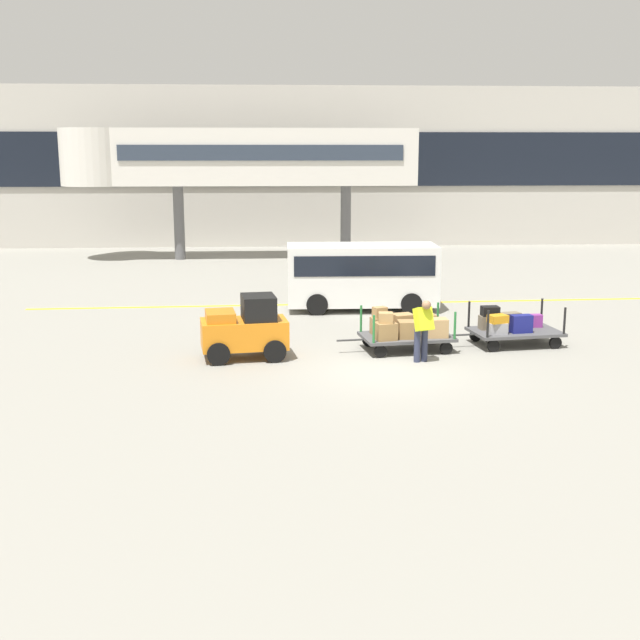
% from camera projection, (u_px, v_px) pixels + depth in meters
% --- Properties ---
extents(ground_plane, '(120.00, 120.00, 0.00)m').
position_uv_depth(ground_plane, '(389.00, 369.00, 18.86)').
color(ground_plane, gray).
extents(apron_lead_line, '(21.23, 0.86, 0.01)m').
position_uv_depth(apron_lead_line, '(349.00, 304.00, 26.94)').
color(apron_lead_line, yellow).
rests_on(apron_lead_line, ground_plane).
extents(terminal_building, '(59.22, 2.51, 8.39)m').
position_uv_depth(terminal_building, '(321.00, 167.00, 43.34)').
color(terminal_building, '#BCB7AD').
rests_on(terminal_building, ground_plane).
extents(jet_bridge, '(16.45, 3.00, 6.07)m').
position_uv_depth(jet_bridge, '(226.00, 158.00, 37.10)').
color(jet_bridge, silver).
rests_on(jet_bridge, ground_plane).
extents(baggage_tug, '(2.23, 1.47, 1.58)m').
position_uv_depth(baggage_tug, '(245.00, 329.00, 19.72)').
color(baggage_tug, orange).
rests_on(baggage_tug, ground_plane).
extents(baggage_cart_lead, '(3.07, 1.70, 1.11)m').
position_uv_depth(baggage_cart_lead, '(406.00, 330.00, 20.52)').
color(baggage_cart_lead, '#4C4C4F').
rests_on(baggage_cart_lead, ground_plane).
extents(baggage_cart_middle, '(3.07, 1.70, 1.10)m').
position_uv_depth(baggage_cart_middle, '(510.00, 326.00, 21.14)').
color(baggage_cart_middle, '#4C4C4F').
rests_on(baggage_cart_middle, ground_plane).
extents(baggage_handler, '(0.51, 0.53, 1.56)m').
position_uv_depth(baggage_handler, '(423.00, 328.00, 19.32)').
color(baggage_handler, '#2D334C').
rests_on(baggage_handler, ground_plane).
extents(shuttle_van, '(4.83, 2.04, 2.10)m').
position_uv_depth(shuttle_van, '(362.00, 272.00, 25.77)').
color(shuttle_van, white).
rests_on(shuttle_van, ground_plane).
extents(safety_cone_far, '(0.36, 0.36, 0.55)m').
position_uv_depth(safety_cone_far, '(425.00, 285.00, 28.97)').
color(safety_cone_far, orange).
rests_on(safety_cone_far, ground_plane).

